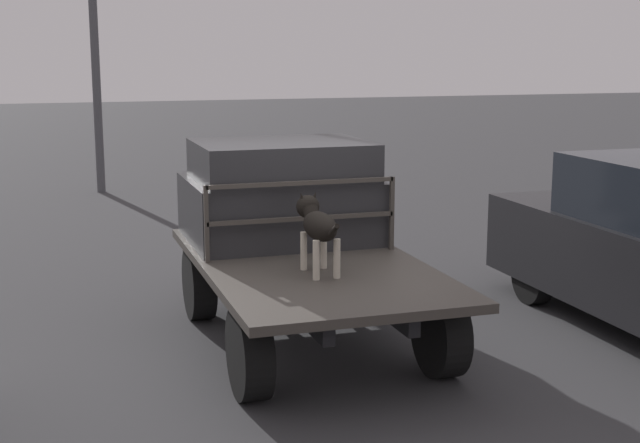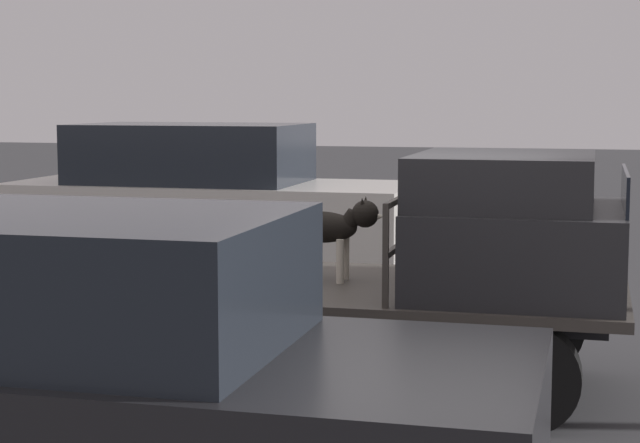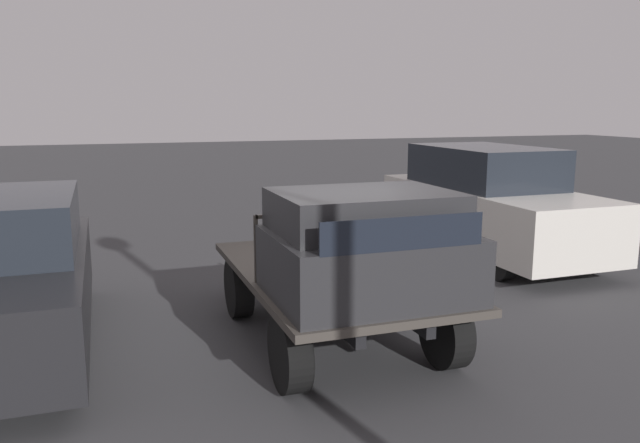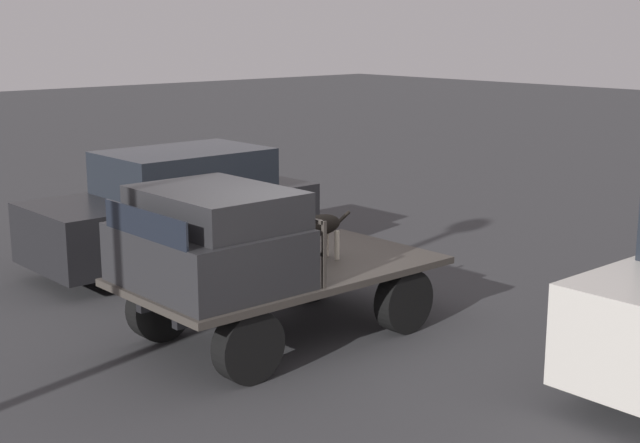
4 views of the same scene
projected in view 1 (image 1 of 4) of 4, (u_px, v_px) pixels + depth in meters
name	position (u px, v px, depth m)	size (l,w,h in m)	color
ground_plane	(308.00, 344.00, 8.45)	(80.00, 80.00, 0.00)	#38383A
flatbed_truck	(308.00, 284.00, 8.34)	(3.66, 1.99, 0.82)	black
truck_cab	(280.00, 193.00, 9.13)	(1.52, 1.87, 1.02)	#28282B
truck_headboard	(302.00, 206.00, 8.38)	(0.04, 1.87, 0.72)	#3D3833
dog	(317.00, 224.00, 7.80)	(0.98, 0.25, 0.68)	beige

